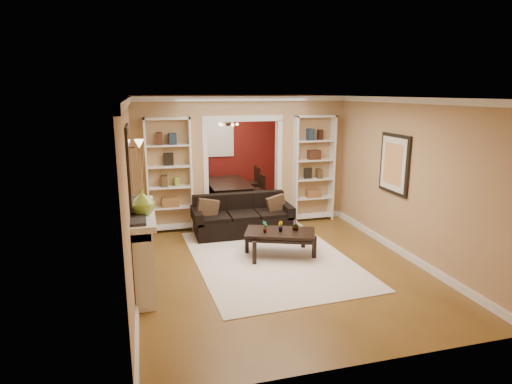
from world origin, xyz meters
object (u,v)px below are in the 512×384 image
object	(u,v)px
sofa	(242,215)
bookshelf_right	(314,169)
bookshelf_left	(169,176)
coffee_table	(280,244)
fireplace	(145,249)
dining_table	(229,194)

from	to	relation	value
sofa	bookshelf_right	xyz separation A→B (m)	(1.74, 0.58, 0.76)
bookshelf_left	bookshelf_right	xyz separation A→B (m)	(3.10, 0.00, 0.00)
sofa	bookshelf_right	bearing A→B (deg)	18.44
coffee_table	fireplace	bearing A→B (deg)	-143.12
dining_table	fireplace	bearing A→B (deg)	153.35
sofa	bookshelf_left	distance (m)	1.67
coffee_table	dining_table	bearing A→B (deg)	114.32
bookshelf_left	dining_table	xyz separation A→B (m)	(1.54, 1.61, -0.84)
fireplace	sofa	bearing A→B (deg)	45.73
bookshelf_left	coffee_table	bearing A→B (deg)	-47.96
bookshelf_right	dining_table	bearing A→B (deg)	134.12
sofa	fireplace	bearing A→B (deg)	-134.27
fireplace	bookshelf_left	bearing A→B (deg)	77.95
coffee_table	bookshelf_right	xyz separation A→B (m)	(1.38, 1.90, 0.93)
bookshelf_right	fireplace	bearing A→B (deg)	-145.20
bookshelf_right	dining_table	distance (m)	2.40
sofa	bookshelf_right	distance (m)	1.99
coffee_table	fireplace	size ratio (longest dim) A/B	0.69
sofa	dining_table	xyz separation A→B (m)	(0.18, 2.19, -0.08)
coffee_table	bookshelf_left	xyz separation A→B (m)	(-1.72, 1.90, 0.93)
bookshelf_left	dining_table	distance (m)	2.38
bookshelf_right	bookshelf_left	bearing A→B (deg)	180.00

